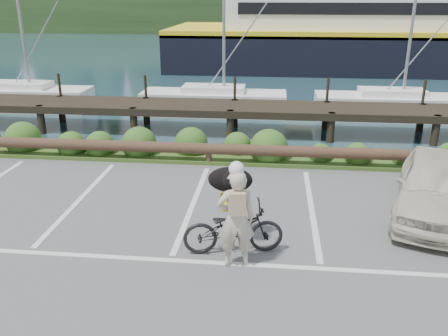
% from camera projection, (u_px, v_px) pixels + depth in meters
% --- Properties ---
extents(ground, '(72.00, 72.00, 0.00)m').
position_uv_depth(ground, '(175.00, 249.00, 8.67)').
color(ground, '#505153').
extents(harbor_backdrop, '(170.00, 160.00, 30.00)m').
position_uv_depth(harbor_backdrop, '(268.00, 20.00, 81.83)').
color(harbor_backdrop, '#1B3641').
rests_on(harbor_backdrop, ground).
extents(vegetation_strip, '(34.00, 1.60, 0.10)m').
position_uv_depth(vegetation_strip, '(212.00, 154.00, 13.59)').
color(vegetation_strip, '#3D5B21').
rests_on(vegetation_strip, ground).
extents(log_rail, '(32.00, 0.30, 0.60)m').
position_uv_depth(log_rail, '(209.00, 164.00, 12.96)').
color(log_rail, '#443021').
rests_on(log_rail, ground).
extents(bicycle, '(1.88, 0.95, 0.94)m').
position_uv_depth(bicycle, '(233.00, 229.00, 8.41)').
color(bicycle, black).
rests_on(bicycle, ground).
extents(cyclist, '(0.70, 0.53, 1.74)m').
position_uv_depth(cyclist, '(236.00, 219.00, 7.88)').
color(cyclist, beige).
rests_on(cyclist, ground).
extents(dog, '(0.55, 0.89, 0.48)m').
position_uv_depth(dog, '(230.00, 180.00, 8.70)').
color(dog, black).
rests_on(dog, bicycle).
extents(parked_car, '(2.64, 4.12, 1.30)m').
position_uv_depth(parked_car, '(436.00, 186.00, 9.80)').
color(parked_car, beige).
rests_on(parked_car, ground).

